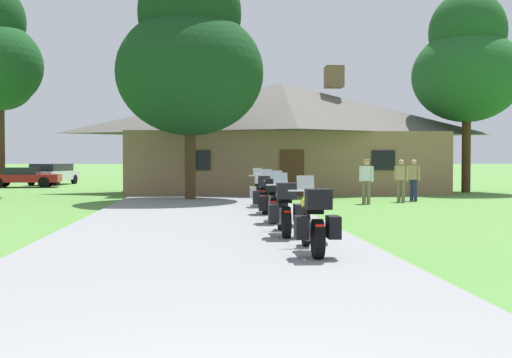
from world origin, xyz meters
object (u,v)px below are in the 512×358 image
Objects in this scene: bystander_tan_shirt_by_tree at (414,178)px; parked_red_sedan_far_left at (23,177)px; tree_by_lodge_front at (190,55)px; parked_white_suv_far_left at (53,173)px; tree_right_of_lodge at (467,63)px; motorcycle_green_third_in_row at (274,200)px; bystander_tan_shirt_near_lodge at (401,178)px; motorcycle_green_farthest_in_row at (260,190)px; motorcycle_orange_fourth_in_row at (266,195)px; tree_left_far at (0,76)px; motorcycle_yellow_nearest_to_camera at (314,222)px; bystander_white_shirt_beside_signpost at (366,179)px; motorcycle_green_second_in_row at (284,209)px.

bystander_tan_shirt_by_tree reaches higher than parked_red_sedan_far_left.
tree_by_lodge_front reaches higher than parked_white_suv_far_left.
bystander_tan_shirt_by_tree is 0.16× the size of tree_right_of_lodge.
motorcycle_green_third_in_row reaches higher than parked_red_sedan_far_left.
bystander_tan_shirt_near_lodge is 25.51m from parked_white_suv_far_left.
parked_red_sedan_far_left is (-12.72, 16.95, 0.03)m from motorcycle_green_farthest_in_row.
motorcycle_orange_fourth_in_row is 8.67m from bystander_tan_shirt_by_tree.
motorcycle_green_farthest_in_row is at bearing -52.55° from tree_left_far.
motorcycle_green_farthest_in_row is at bearing 74.58° from bystander_tan_shirt_by_tree.
bystander_tan_shirt_near_lodge is at bearing -39.39° from tree_left_far.
motorcycle_yellow_nearest_to_camera is 1.24× the size of bystander_white_shirt_beside_signpost.
tree_left_far is at bearing -11.62° from bystander_white_shirt_beside_signpost.
bystander_white_shirt_beside_signpost is 2.70m from bystander_tan_shirt_by_tree.
motorcycle_green_third_in_row is at bearing -128.53° from tree_right_of_lodge.
motorcycle_orange_fourth_in_row is at bearing 76.65° from bystander_tan_shirt_near_lodge.
tree_right_of_lodge is at bearing -21.18° from tree_left_far.
bystander_tan_shirt_near_lodge is 1.00× the size of bystander_tan_shirt_by_tree.
motorcycle_orange_fourth_in_row is at bearing 91.08° from bystander_tan_shirt_by_tree.
motorcycle_orange_fourth_in_row is (0.02, 8.04, 0.00)m from motorcycle_yellow_nearest_to_camera.
bystander_tan_shirt_by_tree is 0.17× the size of tree_left_far.
tree_left_far is (-21.18, 16.26, 6.05)m from bystander_tan_shirt_by_tree.
bystander_white_shirt_beside_signpost is at bearing 68.17° from motorcycle_green_second_in_row.
bystander_white_shirt_beside_signpost is 11.84m from tree_right_of_lodge.
parked_red_sedan_far_left is at bearing 128.53° from tree_by_lodge_front.
motorcycle_green_third_in_row is 0.21× the size of tree_by_lodge_front.
motorcycle_yellow_nearest_to_camera is 0.21× the size of tree_right_of_lodge.
parked_white_suv_far_left reaches higher than motorcycle_green_farthest_in_row.
motorcycle_green_second_in_row is 5.43m from motorcycle_orange_fourth_in_row.
tree_by_lodge_front reaches higher than motorcycle_green_second_in_row.
motorcycle_yellow_nearest_to_camera is 8.04m from motorcycle_orange_fourth_in_row.
bystander_tan_shirt_by_tree is 10.27m from tree_by_lodge_front.
motorcycle_green_third_in_row is at bearing 89.64° from bystander_white_shirt_beside_signpost.
motorcycle_yellow_nearest_to_camera reaches higher than parked_red_sedan_far_left.
bystander_white_shirt_beside_signpost is 25.05m from parked_white_suv_far_left.
motorcycle_yellow_nearest_to_camera is at bearing -80.95° from tree_by_lodge_front.
tree_left_far reaches higher than motorcycle_green_farthest_in_row.
motorcycle_green_second_in_row is 0.21× the size of tree_right_of_lodge.
bystander_white_shirt_beside_signpost is at bearing 52.93° from motorcycle_orange_fourth_in_row.
motorcycle_green_second_in_row is at bearing -90.73° from motorcycle_green_farthest_in_row.
tree_by_lodge_front reaches higher than bystander_white_shirt_beside_signpost.
bystander_white_shirt_beside_signpost is 0.17× the size of tree_left_far.
motorcycle_yellow_nearest_to_camera is 33.69m from parked_white_suv_far_left.
motorcycle_green_third_in_row is at bearing 101.62° from bystander_tan_shirt_by_tree.
tree_right_of_lodge is at bearing 53.49° from motorcycle_orange_fourth_in_row.
bystander_white_shirt_beside_signpost reaches higher than bystander_tan_shirt_by_tree.
bystander_tan_shirt_by_tree is at bearing 66.39° from motorcycle_yellow_nearest_to_camera.
bystander_tan_shirt_near_lodge reaches higher than motorcycle_green_second_in_row.
bystander_tan_shirt_near_lodge is at bearing -11.49° from tree_by_lodge_front.
motorcycle_green_second_in_row is 1.24× the size of bystander_white_shirt_beside_signpost.
motorcycle_yellow_nearest_to_camera is at bearing -89.57° from motorcycle_green_farthest_in_row.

